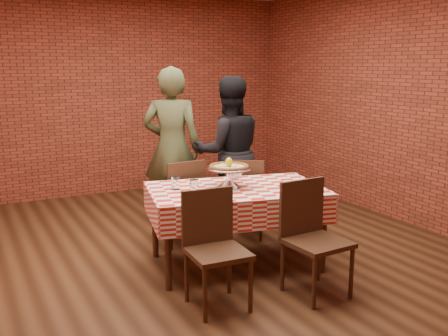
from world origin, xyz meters
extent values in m
plane|color=black|center=(0.00, 0.00, 0.00)|extent=(6.00, 6.00, 0.00)
plane|color=maroon|center=(0.00, 3.00, 1.45)|extent=(5.50, 0.00, 5.50)
cube|color=#432A18|center=(0.27, -0.35, 0.38)|extent=(1.76, 1.27, 0.75)
cylinder|color=beige|center=(0.22, -0.30, 0.95)|extent=(0.39, 0.39, 0.03)
ellipsoid|color=yellow|center=(0.22, -0.30, 1.00)|extent=(0.07, 0.07, 0.09)
cylinder|color=white|center=(-0.15, -0.34, 0.82)|extent=(0.09, 0.09, 0.12)
cylinder|color=white|center=(-0.26, -0.15, 0.82)|extent=(0.09, 0.09, 0.12)
cylinder|color=white|center=(0.75, -0.57, 0.76)|extent=(0.19, 0.19, 0.01)
cube|color=white|center=(0.84, -0.63, 0.76)|extent=(0.05, 0.04, 0.00)
cube|color=white|center=(0.80, -0.65, 0.76)|extent=(0.05, 0.04, 0.00)
cube|color=silver|center=(0.42, -0.06, 0.83)|extent=(0.12, 0.10, 0.14)
imported|color=#444B2A|center=(0.21, 1.08, 0.93)|extent=(0.82, 0.74, 1.87)
imported|color=black|center=(0.81, 0.81, 0.88)|extent=(0.99, 0.86, 1.76)
camera|label=1|loc=(-2.00, -4.43, 1.90)|focal=41.26mm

